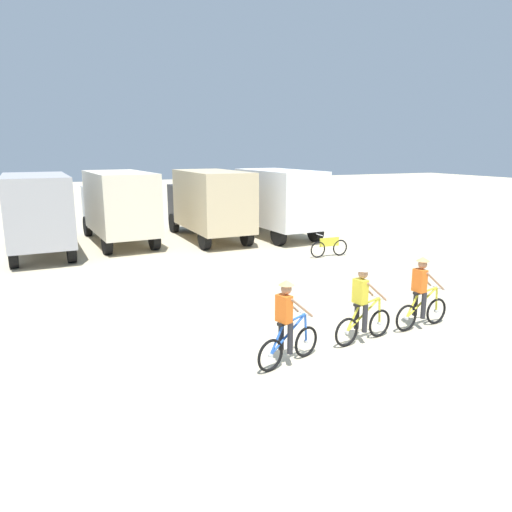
% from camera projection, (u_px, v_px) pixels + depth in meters
% --- Properties ---
extents(ground_plane, '(120.00, 120.00, 0.00)m').
position_uv_depth(ground_plane, '(325.00, 341.00, 11.06)').
color(ground_plane, beige).
extents(box_truck_grey_hauler, '(2.61, 6.83, 3.35)m').
position_uv_depth(box_truck_grey_hauler, '(37.00, 210.00, 19.87)').
color(box_truck_grey_hauler, '#9E9EA3').
rests_on(box_truck_grey_hauler, ground).
extents(box_truck_cream_rv, '(2.84, 6.90, 3.35)m').
position_uv_depth(box_truck_cream_rv, '(118.00, 204.00, 22.16)').
color(box_truck_cream_rv, beige).
rests_on(box_truck_cream_rv, ground).
extents(box_truck_tan_camper, '(2.53, 6.80, 3.35)m').
position_uv_depth(box_truck_tan_camper, '(209.00, 201.00, 23.11)').
color(box_truck_tan_camper, '#CCB78E').
rests_on(box_truck_tan_camper, ground).
extents(box_truck_avon_van, '(2.82, 6.89, 3.35)m').
position_uv_depth(box_truck_avon_van, '(274.00, 199.00, 24.02)').
color(box_truck_avon_van, white).
rests_on(box_truck_avon_van, ground).
extents(cyclist_orange_shirt, '(1.66, 0.69, 1.82)m').
position_uv_depth(cyclist_orange_shirt, '(287.00, 326.00, 9.70)').
color(cyclist_orange_shirt, black).
rests_on(cyclist_orange_shirt, ground).
extents(cyclist_cowboy_hat, '(1.72, 0.54, 1.82)m').
position_uv_depth(cyclist_cowboy_hat, '(363.00, 307.00, 10.84)').
color(cyclist_cowboy_hat, black).
rests_on(cyclist_cowboy_hat, ground).
extents(cyclist_near_camera, '(1.73, 0.52, 1.82)m').
position_uv_depth(cyclist_near_camera, '(421.00, 295.00, 11.71)').
color(cyclist_near_camera, black).
rests_on(cyclist_near_camera, ground).
extents(bicycle_spare, '(1.73, 0.50, 0.97)m').
position_uv_depth(bicycle_spare, '(329.00, 247.00, 19.65)').
color(bicycle_spare, black).
rests_on(bicycle_spare, ground).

